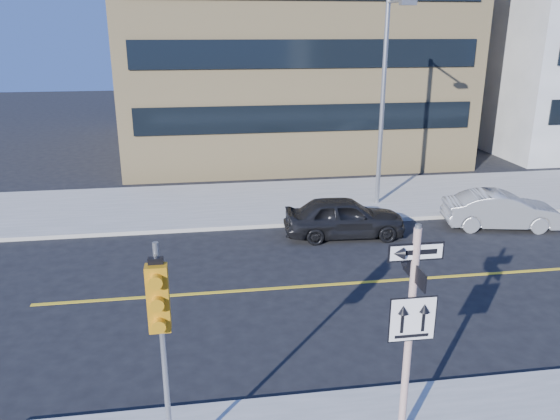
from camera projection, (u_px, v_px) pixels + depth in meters
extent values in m
plane|color=black|center=(360.00, 365.00, 12.11)|extent=(120.00, 120.00, 0.00)
cylinder|color=white|center=(409.00, 341.00, 9.09)|extent=(0.13, 0.13, 4.00)
cylinder|color=gray|center=(418.00, 226.00, 8.45)|extent=(0.10, 0.10, 0.06)
cube|color=black|center=(416.00, 252.00, 8.58)|extent=(0.92, 0.03, 0.30)
cube|color=black|center=(414.00, 272.00, 8.69)|extent=(0.03, 0.92, 0.30)
cube|color=white|center=(413.00, 319.00, 8.87)|extent=(0.80, 0.03, 0.80)
cylinder|color=gray|center=(164.00, 361.00, 8.52)|extent=(0.09, 0.09, 4.00)
cube|color=#C38112|center=(158.00, 298.00, 7.95)|extent=(0.32, 0.22, 1.05)
sphere|color=#8C0705|center=(156.00, 280.00, 7.73)|extent=(0.17, 0.17, 0.17)
sphere|color=black|center=(158.00, 302.00, 7.84)|extent=(0.17, 0.17, 0.17)
sphere|color=black|center=(159.00, 324.00, 7.95)|extent=(0.17, 0.17, 0.17)
imported|color=black|center=(344.00, 217.00, 19.43)|extent=(1.96, 4.36, 1.45)
imported|color=gray|center=(501.00, 210.00, 20.29)|extent=(2.21, 4.36, 1.37)
cylinder|color=gray|center=(382.00, 107.00, 21.70)|extent=(0.18, 0.18, 8.00)
cylinder|color=gray|center=(398.00, 1.00, 19.53)|extent=(0.10, 2.20, 0.10)
cube|color=gray|center=(408.00, 3.00, 18.62)|extent=(0.55, 0.30, 0.16)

